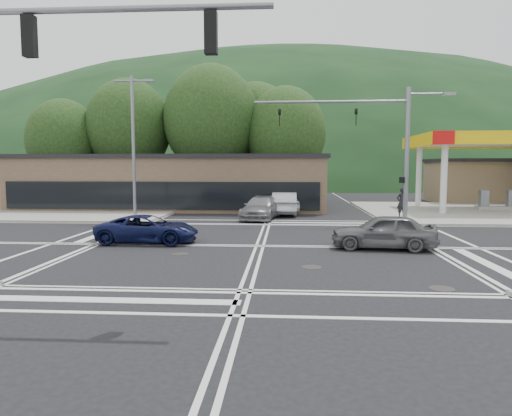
# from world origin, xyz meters

# --- Properties ---
(ground) EXTENTS (120.00, 120.00, 0.00)m
(ground) POSITION_xyz_m (0.00, 0.00, 0.00)
(ground) COLOR black
(ground) RESTS_ON ground
(sidewalk_ne) EXTENTS (16.00, 16.00, 0.15)m
(sidewalk_ne) POSITION_xyz_m (15.00, 15.00, 0.07)
(sidewalk_ne) COLOR gray
(sidewalk_ne) RESTS_ON ground
(sidewalk_nw) EXTENTS (16.00, 16.00, 0.15)m
(sidewalk_nw) POSITION_xyz_m (-15.00, 15.00, 0.07)
(sidewalk_nw) COLOR gray
(sidewalk_nw) RESTS_ON ground
(gas_station_canopy) EXTENTS (12.32, 8.34, 5.75)m
(gas_station_canopy) POSITION_xyz_m (16.99, 15.99, 5.04)
(gas_station_canopy) COLOR silver
(gas_station_canopy) RESTS_ON ground
(convenience_store) EXTENTS (10.00, 6.00, 3.80)m
(convenience_store) POSITION_xyz_m (20.00, 25.00, 1.90)
(convenience_store) COLOR #846B4F
(convenience_store) RESTS_ON ground
(commercial_row) EXTENTS (24.00, 8.00, 4.00)m
(commercial_row) POSITION_xyz_m (-8.00, 17.00, 2.00)
(commercial_row) COLOR brown
(commercial_row) RESTS_ON ground
(hill_north) EXTENTS (252.00, 126.00, 140.00)m
(hill_north) POSITION_xyz_m (0.00, 90.00, 0.00)
(hill_north) COLOR black
(hill_north) RESTS_ON ground
(tree_n_a) EXTENTS (8.00, 8.00, 11.75)m
(tree_n_a) POSITION_xyz_m (-14.00, 24.00, 7.14)
(tree_n_a) COLOR #382619
(tree_n_a) RESTS_ON ground
(tree_n_b) EXTENTS (9.00, 9.00, 12.98)m
(tree_n_b) POSITION_xyz_m (-6.00, 24.00, 7.79)
(tree_n_b) COLOR #382619
(tree_n_b) RESTS_ON ground
(tree_n_c) EXTENTS (7.60, 7.60, 10.87)m
(tree_n_c) POSITION_xyz_m (1.00, 24.00, 6.49)
(tree_n_c) COLOR #382619
(tree_n_c) RESTS_ON ground
(tree_n_d) EXTENTS (6.80, 6.80, 9.76)m
(tree_n_d) POSITION_xyz_m (-20.00, 23.00, 5.84)
(tree_n_d) COLOR #382619
(tree_n_d) RESTS_ON ground
(tree_n_e) EXTENTS (8.40, 8.40, 11.98)m
(tree_n_e) POSITION_xyz_m (-2.00, 28.00, 7.14)
(tree_n_e) COLOR #382619
(tree_n_e) RESTS_ON ground
(streetlight_nw) EXTENTS (2.50, 0.25, 9.00)m
(streetlight_nw) POSITION_xyz_m (-8.44, 9.00, 5.05)
(streetlight_nw) COLOR slate
(streetlight_nw) RESTS_ON ground
(signal_mast_ne) EXTENTS (11.65, 0.30, 8.00)m
(signal_mast_ne) POSITION_xyz_m (6.95, 8.20, 5.07)
(signal_mast_ne) COLOR slate
(signal_mast_ne) RESTS_ON ground
(car_blue_west) EXTENTS (4.48, 2.07, 1.24)m
(car_blue_west) POSITION_xyz_m (-5.05, 0.50, 0.62)
(car_blue_west) COLOR #0D123A
(car_blue_west) RESTS_ON ground
(car_grey_center) EXTENTS (4.42, 2.18, 1.45)m
(car_grey_center) POSITION_xyz_m (5.16, -0.30, 0.72)
(car_grey_center) COLOR #585A5D
(car_grey_center) RESTS_ON ground
(car_queue_a) EXTENTS (1.68, 4.81, 1.58)m
(car_queue_a) POSITION_xyz_m (1.00, 12.87, 0.79)
(car_queue_a) COLOR #A9ABB1
(car_queue_a) RESTS_ON ground
(car_queue_b) EXTENTS (2.44, 4.82, 1.57)m
(car_queue_b) POSITION_xyz_m (1.00, 14.72, 0.79)
(car_queue_b) COLOR white
(car_queue_b) RESTS_ON ground
(car_northbound) EXTENTS (2.78, 5.22, 1.44)m
(car_northbound) POSITION_xyz_m (-0.50, 10.05, 0.72)
(car_northbound) COLOR slate
(car_northbound) RESTS_ON ground
(pedestrian) EXTENTS (0.81, 0.65, 1.93)m
(pedestrian) POSITION_xyz_m (8.44, 10.03, 1.12)
(pedestrian) COLOR black
(pedestrian) RESTS_ON sidewalk_ne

